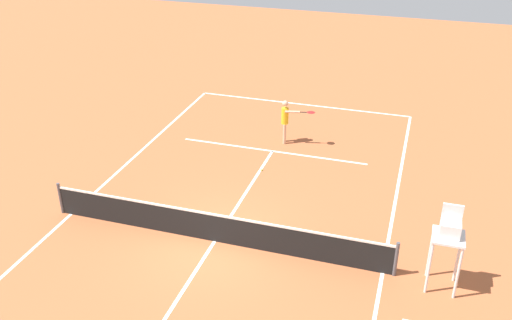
{
  "coord_description": "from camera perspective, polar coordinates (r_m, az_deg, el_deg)",
  "views": [
    {
      "loc": [
        -5.22,
        12.57,
        9.8
      ],
      "look_at": [
        -0.07,
        -3.83,
        0.8
      ],
      "focal_mm": 39.46,
      "sensor_mm": 36.0,
      "label": 1
    }
  ],
  "objects": [
    {
      "name": "court_lines",
      "position": [
        16.77,
        -4.2,
        -8.2
      ],
      "size": [
        9.86,
        22.61,
        0.01
      ],
      "color": "white",
      "rests_on": "ground"
    },
    {
      "name": "player_serving",
      "position": [
        22.07,
        3.08,
        4.28
      ],
      "size": [
        1.34,
        0.45,
        1.79
      ],
      "rotation": [
        0.0,
        0.0,
        1.8
      ],
      "color": "#D8A884",
      "rests_on": "ground"
    },
    {
      "name": "ground_plane",
      "position": [
        16.78,
        -4.2,
        -8.2
      ],
      "size": [
        60.0,
        60.0,
        0.0
      ],
      "primitive_type": "plane",
      "color": "#AD5933"
    },
    {
      "name": "umpire_chair",
      "position": [
        14.98,
        18.96,
        -7.25
      ],
      "size": [
        0.8,
        0.8,
        2.41
      ],
      "color": "silver",
      "rests_on": "ground"
    },
    {
      "name": "tennis_net",
      "position": [
        16.49,
        -4.26,
        -6.81
      ],
      "size": [
        10.46,
        0.1,
        1.07
      ],
      "color": "#4C4C51",
      "rests_on": "ground"
    },
    {
      "name": "tennis_ball",
      "position": [
        20.38,
        0.58,
        -1.01
      ],
      "size": [
        0.07,
        0.07,
        0.07
      ],
      "primitive_type": "sphere",
      "color": "#CCE033",
      "rests_on": "ground"
    }
  ]
}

